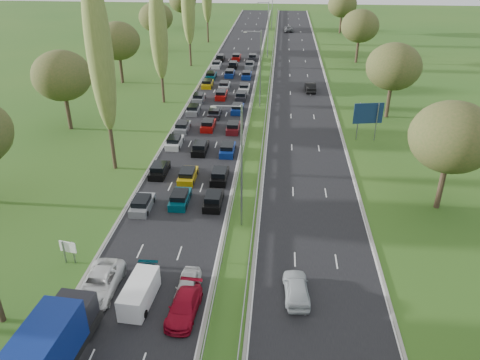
% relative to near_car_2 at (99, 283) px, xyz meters
% --- Properties ---
extents(ground, '(260.00, 260.00, 0.00)m').
position_rel_near_car_2_xyz_m(ground, '(10.08, 47.42, -0.82)').
color(ground, '#29581B').
rests_on(ground, ground).
extents(near_carriageway, '(10.50, 215.00, 0.04)m').
position_rel_near_car_2_xyz_m(near_carriageway, '(3.33, 49.92, -0.82)').
color(near_carriageway, black).
rests_on(near_carriageway, ground).
extents(far_carriageway, '(10.50, 215.00, 0.04)m').
position_rel_near_car_2_xyz_m(far_carriageway, '(16.83, 49.92, -0.82)').
color(far_carriageway, black).
rests_on(far_carriageway, ground).
extents(central_reservation, '(2.36, 215.00, 0.32)m').
position_rel_near_car_2_xyz_m(central_reservation, '(10.08, 49.92, -0.27)').
color(central_reservation, gray).
rests_on(central_reservation, ground).
extents(lamp_columns, '(0.18, 140.18, 12.00)m').
position_rel_near_car_2_xyz_m(lamp_columns, '(10.08, 45.42, 5.18)').
color(lamp_columns, gray).
rests_on(lamp_columns, ground).
extents(poplar_row, '(2.80, 127.80, 22.44)m').
position_rel_near_car_2_xyz_m(poplar_row, '(-5.92, 35.59, 11.56)').
color(poplar_row, '#2D2116').
rests_on(poplar_row, ground).
extents(woodland_left, '(8.00, 166.00, 11.10)m').
position_rel_near_car_2_xyz_m(woodland_left, '(-16.42, 30.05, 6.86)').
color(woodland_left, '#2D2116').
rests_on(woodland_left, ground).
extents(woodland_right, '(8.00, 153.00, 11.10)m').
position_rel_near_car_2_xyz_m(woodland_right, '(29.58, 34.09, 6.86)').
color(woodland_right, '#2D2116').
rests_on(woodland_right, ground).
extents(traffic_queue_fill, '(8.96, 69.30, 0.80)m').
position_rel_near_car_2_xyz_m(traffic_queue_fill, '(3.31, 45.07, -0.38)').
color(traffic_queue_fill, slate).
rests_on(traffic_queue_fill, ground).
extents(near_car_2, '(2.72, 5.80, 1.60)m').
position_rel_near_car_2_xyz_m(near_car_2, '(0.00, 0.00, 0.00)').
color(near_car_2, silver).
rests_on(near_car_2, near_carriageway).
extents(near_car_7, '(1.97, 4.69, 1.35)m').
position_rel_near_car_2_xyz_m(near_car_7, '(3.22, 0.27, -0.12)').
color(near_car_7, '#043C49').
rests_on(near_car_7, near_carriageway).
extents(near_car_11, '(2.33, 5.04, 1.43)m').
position_rel_near_car_2_xyz_m(near_car_11, '(6.94, -1.79, -0.09)').
color(near_car_11, maroon).
rests_on(near_car_11, near_carriageway).
extents(near_car_12, '(1.72, 4.20, 1.43)m').
position_rel_near_car_2_xyz_m(near_car_12, '(6.80, 0.41, -0.09)').
color(near_car_12, silver).
rests_on(near_car_12, near_carriageway).
extents(far_car_0, '(2.17, 4.72, 1.57)m').
position_rel_near_car_2_xyz_m(far_car_0, '(15.09, 0.79, -0.02)').
color(far_car_0, '#B6BDC0').
rests_on(far_car_0, far_carriageway).
extents(far_car_1, '(1.89, 4.94, 1.61)m').
position_rel_near_car_2_xyz_m(far_car_1, '(18.58, 54.71, 0.00)').
color(far_car_1, black).
rests_on(far_car_1, far_carriageway).
extents(far_car_2, '(2.58, 5.48, 1.51)m').
position_rel_near_car_2_xyz_m(far_car_2, '(15.08, 114.14, -0.04)').
color(far_car_2, slate).
rests_on(far_car_2, far_carriageway).
extents(blue_lorry, '(2.66, 9.58, 4.05)m').
position_rel_near_car_2_xyz_m(blue_lorry, '(-0.24, -7.87, 1.27)').
color(blue_lorry, black).
rests_on(blue_lorry, near_carriageway).
extents(white_van_rear, '(1.81, 4.61, 1.85)m').
position_rel_near_car_2_xyz_m(white_van_rear, '(3.42, -0.73, 0.13)').
color(white_van_rear, white).
rests_on(white_van_rear, near_carriageway).
extents(info_sign, '(1.49, 0.38, 2.10)m').
position_rel_near_car_2_xyz_m(info_sign, '(-3.82, 3.37, 0.55)').
color(info_sign, gray).
rests_on(info_sign, ground).
extents(direction_sign, '(3.95, 0.86, 5.20)m').
position_rel_near_car_2_xyz_m(direction_sign, '(24.98, 32.82, 2.75)').
color(direction_sign, gray).
rests_on(direction_sign, ground).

